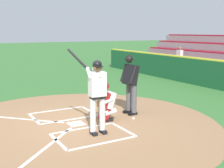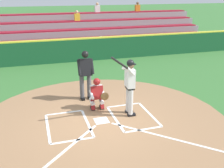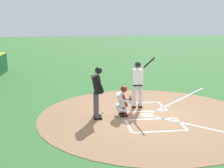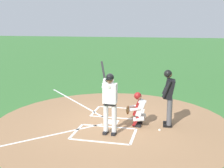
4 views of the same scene
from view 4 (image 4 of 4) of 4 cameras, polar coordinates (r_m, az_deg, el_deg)
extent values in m
plane|color=#387033|center=(9.47, -0.03, -7.94)|extent=(120.00, 120.00, 0.00)
cylinder|color=#99704C|center=(9.47, -0.03, -7.91)|extent=(8.00, 8.00, 0.01)
cube|color=white|center=(9.47, -0.03, -7.85)|extent=(0.44, 0.44, 0.01)
cube|color=white|center=(8.35, 4.45, -10.74)|extent=(1.20, 0.08, 0.01)
cube|color=white|center=(8.77, -7.42, -9.64)|extent=(1.20, 0.08, 0.01)
cube|color=white|center=(9.06, -0.68, -8.81)|extent=(0.08, 1.80, 0.01)
cube|color=white|center=(7.99, -2.75, -11.84)|extent=(0.08, 1.80, 0.01)
cube|color=white|center=(10.30, 6.21, -6.23)|extent=(1.20, 0.08, 0.01)
cube|color=white|center=(10.65, -3.50, -5.56)|extent=(1.20, 0.08, 0.01)
cube|color=white|center=(9.88, 0.56, -6.98)|extent=(0.08, 1.80, 0.01)
cube|color=white|center=(11.00, 1.91, -4.95)|extent=(0.08, 1.80, 0.01)
cube|color=white|center=(11.97, -7.60, -3.62)|extent=(3.73, 3.73, 0.01)
cube|color=white|center=(8.40, -17.83, -11.20)|extent=(3.73, 3.73, 0.01)
cylinder|color=silver|center=(8.33, 0.46, -7.19)|extent=(0.15, 0.15, 0.84)
cube|color=black|center=(8.45, 0.38, -10.19)|extent=(0.26, 0.13, 0.09)
cylinder|color=silver|center=(8.39, -1.28, -7.04)|extent=(0.15, 0.15, 0.84)
cube|color=black|center=(8.52, -1.34, -10.01)|extent=(0.26, 0.13, 0.09)
cube|color=black|center=(8.21, -0.42, -4.02)|extent=(0.23, 0.35, 0.10)
cube|color=white|center=(8.13, -0.42, -1.93)|extent=(0.25, 0.41, 0.60)
sphere|color=brown|center=(8.02, -0.47, 0.88)|extent=(0.21, 0.21, 0.21)
sphere|color=black|center=(8.03, -0.43, 1.40)|extent=(0.23, 0.23, 0.23)
cube|color=black|center=(7.93, -0.64, 1.00)|extent=(0.12, 0.17, 0.02)
cylinder|color=white|center=(8.11, -0.23, 0.07)|extent=(0.43, 0.11, 0.21)
cylinder|color=white|center=(8.17, -1.65, 0.15)|extent=(0.27, 0.10, 0.29)
cylinder|color=black|center=(8.49, -1.81, 2.68)|extent=(0.69, 0.34, 0.53)
cylinder|color=black|center=(8.20, -1.45, 0.63)|extent=(0.10, 0.10, 0.08)
cube|color=black|center=(9.08, 5.17, -8.60)|extent=(0.13, 0.26, 0.09)
cube|color=maroon|center=(9.04, 4.94, -7.66)|extent=(0.13, 0.25, 0.37)
cylinder|color=silver|center=(8.99, 5.58, -7.23)|extent=(0.16, 0.36, 0.21)
cube|color=black|center=(9.38, 5.50, -7.92)|extent=(0.13, 0.26, 0.09)
cube|color=maroon|center=(9.33, 5.27, -7.01)|extent=(0.13, 0.25, 0.37)
cylinder|color=silver|center=(9.29, 5.89, -6.59)|extent=(0.16, 0.36, 0.21)
cube|color=silver|center=(9.04, 5.85, -4.87)|extent=(0.41, 0.37, 0.52)
cube|color=maroon|center=(9.05, 5.16, -4.83)|extent=(0.43, 0.23, 0.46)
sphere|color=#9E7051|center=(8.94, 5.46, -2.58)|extent=(0.21, 0.21, 0.21)
sphere|color=maroon|center=(8.94, 5.33, -2.45)|extent=(0.24, 0.24, 0.24)
cylinder|color=silver|center=(8.88, 4.56, -5.29)|extent=(0.10, 0.45, 0.20)
cylinder|color=silver|center=(9.25, 4.99, -4.56)|extent=(0.10, 0.45, 0.20)
ellipsoid|color=brown|center=(8.92, 3.29, -5.39)|extent=(0.28, 0.11, 0.28)
cylinder|color=#4C4C51|center=(9.06, 11.80, -5.77)|extent=(0.16, 0.16, 0.86)
cube|color=black|center=(9.21, 11.36, -8.51)|extent=(0.14, 0.29, 0.09)
cylinder|color=#4C4C51|center=(9.32, 11.78, -5.24)|extent=(0.16, 0.16, 0.86)
cube|color=black|center=(9.47, 11.35, -7.91)|extent=(0.14, 0.29, 0.09)
cube|color=black|center=(8.99, 11.74, -1.00)|extent=(0.45, 0.38, 0.66)
sphere|color=brown|center=(8.90, 11.62, 1.96)|extent=(0.22, 0.22, 0.22)
sphere|color=black|center=(8.89, 11.49, 2.09)|extent=(0.25, 0.25, 0.25)
cylinder|color=black|center=(8.75, 11.25, -1.14)|extent=(0.11, 0.29, 0.56)
cylinder|color=black|center=(9.22, 11.23, -0.45)|extent=(0.11, 0.29, 0.56)
sphere|color=white|center=(8.85, 9.80, -9.37)|extent=(0.07, 0.07, 0.07)
camera|label=1|loc=(5.23, -61.14, -2.08)|focal=46.99mm
camera|label=2|loc=(13.96, -29.06, 13.47)|focal=42.36mm
camera|label=3|loc=(18.59, 15.18, 12.25)|focal=46.34mm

